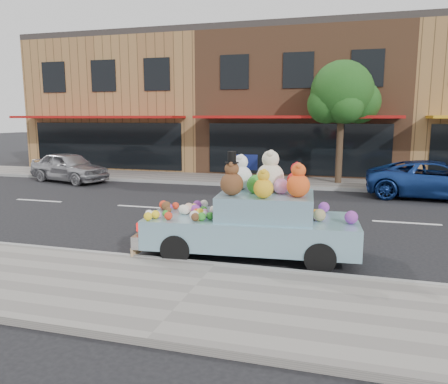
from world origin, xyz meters
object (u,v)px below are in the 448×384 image
(car_silver, at_px, (69,167))
(art_car, at_px, (253,219))
(street_tree, at_px, (342,98))
(car_blue, at_px, (437,180))

(car_silver, xyz_separation_m, art_car, (10.25, -8.27, 0.13))
(street_tree, distance_m, art_car, 11.05)
(street_tree, height_order, car_blue, street_tree)
(street_tree, xyz_separation_m, car_silver, (-11.77, -2.28, -3.02))
(art_car, bearing_deg, street_tree, 76.87)
(car_silver, bearing_deg, art_car, -112.65)
(street_tree, relative_size, car_blue, 1.07)
(street_tree, distance_m, car_silver, 12.37)
(car_silver, distance_m, art_car, 13.17)
(car_blue, bearing_deg, street_tree, 60.76)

